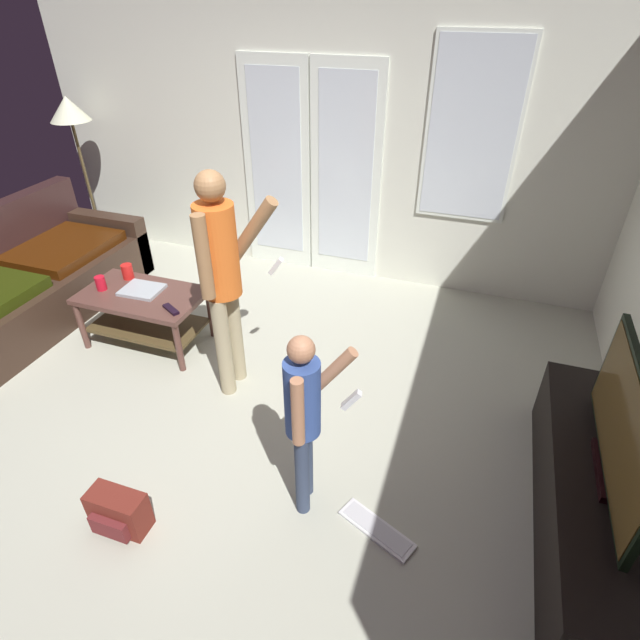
% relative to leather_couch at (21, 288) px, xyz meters
% --- Properties ---
extents(ground_plane, '(5.51, 4.73, 0.02)m').
position_rel_leather_couch_xyz_m(ground_plane, '(2.07, -0.58, -0.31)').
color(ground_plane, '#B3B4A1').
extents(wall_back_with_doors, '(5.51, 0.09, 2.85)m').
position_rel_leather_couch_xyz_m(wall_back_with_doors, '(2.11, 1.75, 1.08)').
color(wall_back_with_doors, silver).
rests_on(wall_back_with_doors, ground_plane).
extents(leather_couch, '(0.95, 2.24, 0.89)m').
position_rel_leather_couch_xyz_m(leather_couch, '(0.00, 0.00, 0.00)').
color(leather_couch, '#36251B').
rests_on(leather_couch, ground_plane).
extents(coffee_table, '(0.96, 0.55, 0.46)m').
position_rel_leather_couch_xyz_m(coffee_table, '(1.24, 0.04, 0.04)').
color(coffee_table, brown).
rests_on(coffee_table, ground_plane).
extents(tv_stand, '(0.46, 1.73, 0.44)m').
position_rel_leather_couch_xyz_m(tv_stand, '(4.46, -0.68, -0.08)').
color(tv_stand, black).
rests_on(tv_stand, ground_plane).
extents(flat_screen_tv, '(0.08, 1.12, 0.60)m').
position_rel_leather_couch_xyz_m(flat_screen_tv, '(4.46, -0.68, 0.45)').
color(flat_screen_tv, black).
rests_on(flat_screen_tv, tv_stand).
extents(person_adult, '(0.49, 0.43, 1.59)m').
position_rel_leather_couch_xyz_m(person_adult, '(2.14, -0.22, 0.66)').
color(person_adult, tan).
rests_on(person_adult, ground_plane).
extents(person_child, '(0.35, 0.35, 1.15)m').
position_rel_leather_couch_xyz_m(person_child, '(2.99, -0.99, 0.39)').
color(person_child, '#36425B').
rests_on(person_child, ground_plane).
extents(floor_lamp, '(0.38, 0.38, 1.59)m').
position_rel_leather_couch_xyz_m(floor_lamp, '(-0.33, 1.39, 1.10)').
color(floor_lamp, '#302D30').
rests_on(floor_lamp, ground_plane).
extents(backpack, '(0.31, 0.18, 0.24)m').
position_rel_leather_couch_xyz_m(backpack, '(2.10, -1.48, -0.18)').
color(backpack, maroon).
rests_on(backpack, ground_plane).
extents(loose_keyboard, '(0.46, 0.29, 0.02)m').
position_rel_leather_couch_xyz_m(loose_keyboard, '(3.42, -1.06, -0.29)').
color(loose_keyboard, white).
rests_on(loose_keyboard, ground_plane).
extents(laptop_closed, '(0.32, 0.26, 0.03)m').
position_rel_leather_couch_xyz_m(laptop_closed, '(1.23, 0.07, 0.18)').
color(laptop_closed, '#A8B1B9').
rests_on(laptop_closed, coffee_table).
extents(cup_near_edge, '(0.08, 0.08, 0.11)m').
position_rel_leather_couch_xyz_m(cup_near_edge, '(0.91, -0.01, 0.22)').
color(cup_near_edge, red).
rests_on(cup_near_edge, coffee_table).
extents(cup_by_laptop, '(0.09, 0.09, 0.12)m').
position_rel_leather_couch_xyz_m(cup_by_laptop, '(0.99, 0.21, 0.22)').
color(cup_by_laptop, red).
rests_on(cup_by_laptop, coffee_table).
extents(tv_remote_black, '(0.17, 0.13, 0.02)m').
position_rel_leather_couch_xyz_m(tv_remote_black, '(1.60, -0.10, 0.17)').
color(tv_remote_black, black).
rests_on(tv_remote_black, coffee_table).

